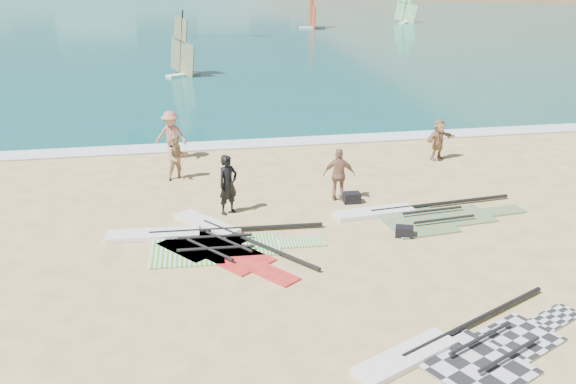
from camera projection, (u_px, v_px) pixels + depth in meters
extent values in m
plane|color=#E1C784|center=(339.00, 293.00, 14.51)|extent=(300.00, 300.00, 0.00)
cube|color=white|center=(262.00, 144.00, 25.85)|extent=(300.00, 1.20, 0.04)
cube|color=#232326|center=(472.00, 365.00, 11.94)|extent=(2.38, 2.47, 0.04)
cube|color=#232326|center=(521.00, 337.00, 12.79)|extent=(1.74, 1.70, 0.04)
cube|color=#232326|center=(556.00, 318.00, 13.48)|extent=(1.28, 1.02, 0.04)
cylinder|color=black|center=(477.00, 320.00, 13.25)|extent=(3.97, 2.03, 0.10)
cylinder|color=black|center=(480.00, 338.00, 12.51)|extent=(1.66, 0.87, 0.08)
cylinder|color=black|center=(510.00, 354.00, 12.01)|extent=(1.66, 0.87, 0.08)
cube|color=white|center=(406.00, 357.00, 12.09)|extent=(2.32, 1.57, 0.12)
cube|color=green|center=(187.00, 249.00, 16.62)|extent=(1.96, 2.15, 0.04)
cube|color=green|center=(251.00, 245.00, 16.83)|extent=(1.51, 1.41, 0.04)
cube|color=green|center=(302.00, 242.00, 17.00)|extent=(1.27, 0.68, 0.04)
cylinder|color=black|center=(237.00, 229.00, 17.63)|extent=(4.76, 0.33, 0.11)
cylinder|color=black|center=(215.00, 237.00, 17.00)|extent=(1.97, 0.17, 0.08)
cylinder|color=black|center=(216.00, 248.00, 16.33)|extent=(1.97, 0.17, 0.08)
cube|color=white|center=(153.00, 235.00, 17.35)|extent=(2.51, 0.79, 0.12)
cube|color=orange|center=(416.00, 222.00, 18.29)|extent=(2.00, 2.18, 0.04)
cube|color=orange|center=(465.00, 216.00, 18.72)|extent=(1.53, 1.44, 0.04)
cube|color=orange|center=(504.00, 211.00, 19.06)|extent=(1.25, 0.73, 0.04)
cylinder|color=black|center=(441.00, 203.00, 19.41)|extent=(4.57, 0.61, 0.11)
cylinder|color=black|center=(432.00, 210.00, 18.74)|extent=(1.89, 0.29, 0.08)
cylinder|color=black|center=(444.00, 219.00, 18.11)|extent=(1.89, 0.29, 0.08)
cube|color=white|center=(374.00, 213.00, 18.84)|extent=(2.45, 0.91, 0.12)
cube|color=red|center=(203.00, 243.00, 16.96)|extent=(2.49, 2.45, 0.04)
cube|color=red|center=(242.00, 260.00, 16.01)|extent=(1.74, 1.76, 0.04)
cube|color=red|center=(276.00, 276.00, 15.23)|extent=(1.11, 1.23, 0.04)
cylinder|color=black|center=(258.00, 244.00, 16.73)|extent=(2.63, 3.49, 0.10)
cylinder|color=black|center=(229.00, 241.00, 16.72)|extent=(1.11, 1.46, 0.07)
cylinder|color=black|center=(210.00, 249.00, 16.27)|extent=(1.11, 1.46, 0.07)
cube|color=white|center=(207.00, 224.00, 18.05)|extent=(1.81, 2.15, 0.12)
cube|color=black|center=(352.00, 198.00, 19.70)|extent=(0.52, 0.39, 0.32)
cube|color=black|center=(404.00, 232.00, 17.34)|extent=(0.57, 0.48, 0.29)
imported|color=black|center=(228.00, 185.00, 18.66)|extent=(0.78, 0.71, 1.78)
imported|color=tan|center=(178.00, 157.00, 21.52)|extent=(0.90, 0.78, 1.57)
imported|color=#AE6D5F|center=(171.00, 135.00, 23.61)|extent=(1.34, 1.04, 1.83)
imported|color=#956750|center=(339.00, 175.00, 19.67)|extent=(1.04, 0.64, 1.66)
imported|color=#A57C58|center=(438.00, 139.00, 23.63)|extent=(1.49, 1.01, 1.54)
cube|color=white|center=(183.00, 75.00, 40.13)|extent=(2.22, 1.74, 0.13)
cube|color=orange|center=(182.00, 57.00, 39.75)|extent=(1.51, 2.32, 2.42)
cube|color=orange|center=(181.00, 30.00, 39.17)|extent=(0.87, 1.32, 1.68)
cylinder|color=black|center=(181.00, 42.00, 39.43)|extent=(0.49, 0.69, 3.84)
cube|color=white|center=(312.00, 28.00, 65.48)|extent=(2.59, 0.76, 0.15)
cube|color=#C00325|center=(312.00, 15.00, 65.04)|extent=(0.07, 3.17, 2.82)
cylinder|color=black|center=(312.00, 4.00, 64.66)|extent=(0.11, 0.89, 4.47)
cube|color=white|center=(405.00, 22.00, 70.62)|extent=(1.93, 2.06, 0.13)
cube|color=green|center=(406.00, 12.00, 70.25)|extent=(2.04, 1.83, 2.38)
cylinder|color=black|center=(406.00, 4.00, 69.93)|extent=(0.62, 0.57, 3.78)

